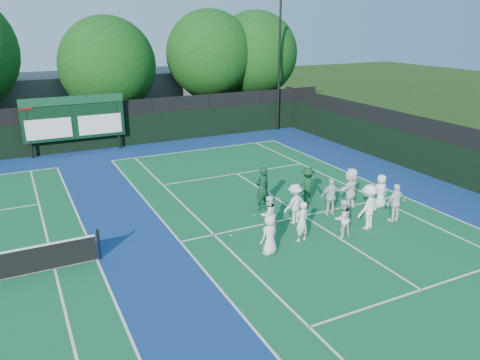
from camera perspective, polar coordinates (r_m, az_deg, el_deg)
name	(u,v)px	position (r m, az deg, el deg)	size (l,w,h in m)	color
ground	(318,225)	(19.18, 9.43, -5.41)	(120.00, 120.00, 0.00)	#1A320D
court_apron	(167,245)	(17.52, -8.90, -7.81)	(34.00, 32.00, 0.01)	navy
near_court	(304,216)	(19.92, 7.76, -4.35)	(11.05, 23.85, 0.01)	#125830
back_fence	(91,129)	(31.05, -17.69, 5.97)	(34.00, 0.08, 3.00)	black
divider_fence_right	(457,159)	(25.45, 24.97, 2.39)	(0.08, 32.00, 3.00)	black
scoreboard	(74,118)	(30.35, -19.60, 7.11)	(6.00, 0.21, 3.55)	black
clubhouse	(124,97)	(39.40, -13.97, 9.82)	(18.00, 6.00, 4.00)	#5C5C61
light_pole_right	(280,43)	(34.79, 4.87, 16.30)	(1.20, 0.30, 10.12)	black
tree_c	(110,67)	(34.41, -15.60, 13.09)	(6.59, 6.59, 8.22)	black
tree_d	(211,56)	(36.62, -3.55, 14.84)	(6.51, 6.51, 8.70)	black
tree_e	(256,56)	(38.32, 1.99, 14.86)	(6.63, 6.63, 8.64)	black
tennis_ball_0	(231,235)	(17.98, -1.05, -6.74)	(0.07, 0.07, 0.07)	#C4D619
tennis_ball_1	(279,198)	(21.66, 4.77, -2.23)	(0.07, 0.07, 0.07)	#C4D619
tennis_ball_2	(404,199)	(22.76, 19.35, -2.22)	(0.07, 0.07, 0.07)	#C4D619
tennis_ball_3	(254,215)	(19.73, 1.75, -4.33)	(0.07, 0.07, 0.07)	#C4D619
tennis_ball_4	(306,192)	(22.54, 8.07, -1.51)	(0.07, 0.07, 0.07)	#C4D619
tennis_ball_5	(365,216)	(20.31, 14.97, -4.31)	(0.07, 0.07, 0.07)	#C4D619
player_front_0	(270,235)	(16.41, 3.65, -6.65)	(0.73, 0.47, 1.49)	silver
player_front_1	(302,221)	(17.45, 7.56, -5.03)	(0.57, 0.37, 1.56)	white
player_front_2	(342,218)	(18.05, 12.38, -4.59)	(0.73, 0.57, 1.50)	silver
player_front_3	(368,207)	(18.96, 15.39, -3.17)	(1.18, 0.68, 1.82)	white
player_front_4	(396,203)	(19.98, 18.46, -2.65)	(0.95, 0.39, 1.61)	white
player_back_0	(268,214)	(18.06, 3.48, -4.18)	(0.72, 0.56, 1.49)	white
player_back_1	(295,204)	(18.94, 6.70, -2.88)	(1.07, 0.61, 1.65)	silver
player_back_2	(331,197)	(19.97, 11.05, -1.99)	(0.95, 0.40, 1.62)	silver
player_back_3	(351,188)	(20.79, 13.32, -1.01)	(1.70, 0.54, 1.83)	white
player_back_4	(381,191)	(21.29, 16.77, -1.32)	(0.74, 0.48, 1.50)	white
coach_left	(262,189)	(20.04, 2.75, -1.07)	(0.71, 0.47, 1.96)	#0E351E
coach_right	(307,185)	(21.08, 8.23, -0.66)	(1.07, 0.62, 1.66)	#0F381B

